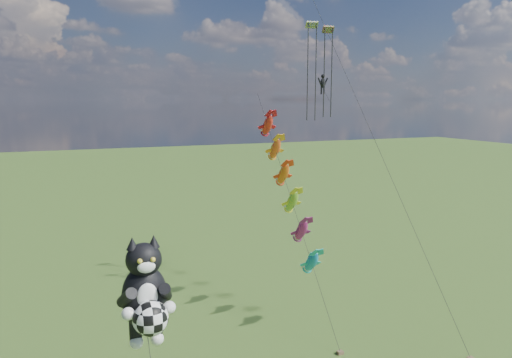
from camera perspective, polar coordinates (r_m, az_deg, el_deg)
name	(u,v)px	position (r m, az deg, el deg)	size (l,w,h in m)	color
cat_kite_rig	(146,295)	(22.75, -12.48, -12.77)	(2.30, 4.03, 10.59)	brown
fish_windsock_rig	(288,188)	(39.25, 3.65, -1.06)	(1.26, 15.96, 16.93)	brown
parafoil_rig	(325,77)	(42.32, 7.92, 11.44)	(3.54, 17.29, 24.89)	brown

